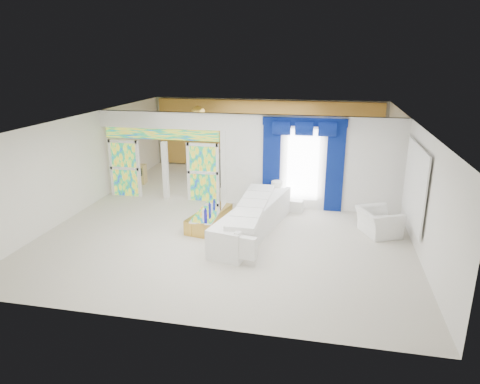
% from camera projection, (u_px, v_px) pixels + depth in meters
% --- Properties ---
extents(floor, '(12.00, 12.00, 0.00)m').
position_uv_depth(floor, '(238.00, 213.00, 13.63)').
color(floor, '#B7AF9E').
rests_on(floor, ground).
extents(dividing_wall, '(5.70, 0.18, 3.00)m').
position_uv_depth(dividing_wall, '(311.00, 163.00, 13.70)').
color(dividing_wall, white).
rests_on(dividing_wall, ground).
extents(dividing_header, '(4.30, 0.18, 0.55)m').
position_uv_depth(dividing_header, '(161.00, 120.00, 14.30)').
color(dividing_header, white).
rests_on(dividing_header, dividing_wall).
extents(stained_panel_left, '(0.95, 0.04, 2.00)m').
position_uv_depth(stained_panel_left, '(125.00, 168.00, 15.09)').
color(stained_panel_left, '#994C3F').
rests_on(stained_panel_left, ground).
extents(stained_panel_right, '(0.95, 0.04, 2.00)m').
position_uv_depth(stained_panel_right, '(203.00, 172.00, 14.54)').
color(stained_panel_right, '#994C3F').
rests_on(stained_panel_right, ground).
extents(stained_transom, '(4.00, 0.05, 0.35)m').
position_uv_depth(stained_transom, '(161.00, 134.00, 14.44)').
color(stained_transom, '#994C3F').
rests_on(stained_transom, dividing_header).
extents(window_pane, '(1.00, 0.02, 2.30)m').
position_uv_depth(window_pane, '(303.00, 165.00, 13.67)').
color(window_pane, white).
rests_on(window_pane, dividing_wall).
extents(blue_drape_left, '(0.55, 0.10, 2.80)m').
position_uv_depth(blue_drape_left, '(271.00, 165.00, 13.85)').
color(blue_drape_left, '#030744').
rests_on(blue_drape_left, ground).
extents(blue_drape_right, '(0.55, 0.10, 2.80)m').
position_uv_depth(blue_drape_right, '(335.00, 168.00, 13.46)').
color(blue_drape_right, '#030744').
rests_on(blue_drape_right, ground).
extents(blue_pelmet, '(2.60, 0.12, 0.25)m').
position_uv_depth(blue_pelmet, '(305.00, 122.00, 13.23)').
color(blue_pelmet, '#030744').
rests_on(blue_pelmet, dividing_wall).
extents(wall_mirror, '(0.04, 2.70, 1.90)m').
position_uv_depth(wall_mirror, '(415.00, 184.00, 11.27)').
color(wall_mirror, white).
rests_on(wall_mirror, ground).
extents(gold_curtains, '(9.70, 0.12, 2.90)m').
position_uv_depth(gold_curtains, '(266.00, 135.00, 18.69)').
color(gold_curtains, '#C98830').
rests_on(gold_curtains, ground).
extents(white_sofa, '(1.68, 4.16, 0.78)m').
position_uv_depth(white_sofa, '(253.00, 220.00, 12.01)').
color(white_sofa, white).
rests_on(white_sofa, ground).
extents(coffee_table, '(1.00, 1.98, 0.42)m').
position_uv_depth(coffee_table, '(209.00, 219.00, 12.60)').
color(coffee_table, gold).
rests_on(coffee_table, ground).
extents(console_table, '(1.14, 0.47, 0.37)m').
position_uv_depth(console_table, '(286.00, 205.00, 13.89)').
color(console_table, white).
rests_on(console_table, ground).
extents(table_lamp, '(0.36, 0.36, 0.58)m').
position_uv_depth(table_lamp, '(277.00, 190.00, 13.80)').
color(table_lamp, white).
rests_on(table_lamp, console_table).
extents(armchair, '(1.33, 1.40, 0.72)m').
position_uv_depth(armchair, '(379.00, 222.00, 11.95)').
color(armchair, white).
rests_on(armchair, ground).
extents(grand_piano, '(1.73, 2.06, 0.92)m').
position_uv_depth(grand_piano, '(222.00, 165.00, 17.80)').
color(grand_piano, black).
rests_on(grand_piano, ground).
extents(piano_bench, '(0.90, 0.50, 0.28)m').
position_uv_depth(piano_bench, '(212.00, 183.00, 16.40)').
color(piano_bench, black).
rests_on(piano_bench, ground).
extents(tv_console, '(0.55, 0.51, 0.73)m').
position_uv_depth(tv_console, '(139.00, 174.00, 16.79)').
color(tv_console, tan).
rests_on(tv_console, ground).
extents(chandelier, '(0.60, 0.60, 0.60)m').
position_uv_depth(chandelier, '(198.00, 114.00, 16.45)').
color(chandelier, gold).
rests_on(chandelier, ceiling).
extents(decanters, '(0.20, 1.19, 0.24)m').
position_uv_depth(decanters, '(208.00, 210.00, 12.45)').
color(decanters, white).
rests_on(decanters, coffee_table).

